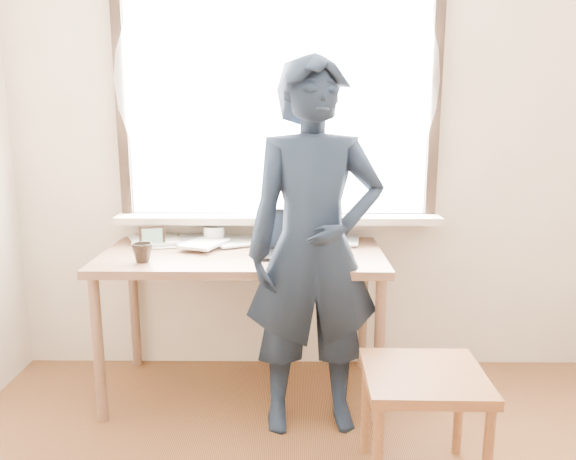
{
  "coord_description": "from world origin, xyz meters",
  "views": [
    {
      "loc": [
        -0.11,
        -1.26,
        1.54
      ],
      "look_at": [
        -0.13,
        0.95,
        1.07
      ],
      "focal_mm": 35.0,
      "sensor_mm": 36.0,
      "label": 1
    }
  ],
  "objects_px": {
    "mug_white": "(214,235)",
    "work_chair": "(424,389)",
    "desk": "(243,267)",
    "laptop": "(292,244)",
    "mug_dark": "(142,253)",
    "person": "(314,250)"
  },
  "relations": [
    {
      "from": "desk",
      "to": "mug_dark",
      "type": "xyz_separation_m",
      "value": [
        -0.48,
        -0.2,
        0.13
      ]
    },
    {
      "from": "desk",
      "to": "work_chair",
      "type": "distance_m",
      "value": 1.16
    },
    {
      "from": "laptop",
      "to": "work_chair",
      "type": "relative_size",
      "value": 0.67
    },
    {
      "from": "work_chair",
      "to": "person",
      "type": "height_order",
      "value": "person"
    },
    {
      "from": "mug_white",
      "to": "work_chair",
      "type": "distance_m",
      "value": 1.47
    },
    {
      "from": "laptop",
      "to": "mug_white",
      "type": "distance_m",
      "value": 0.51
    },
    {
      "from": "desk",
      "to": "mug_dark",
      "type": "bearing_deg",
      "value": -157.32
    },
    {
      "from": "mug_dark",
      "to": "work_chair",
      "type": "height_order",
      "value": "mug_dark"
    },
    {
      "from": "mug_dark",
      "to": "person",
      "type": "height_order",
      "value": "person"
    },
    {
      "from": "mug_dark",
      "to": "person",
      "type": "bearing_deg",
      "value": -8.03
    },
    {
      "from": "desk",
      "to": "mug_white",
      "type": "distance_m",
      "value": 0.31
    },
    {
      "from": "mug_white",
      "to": "person",
      "type": "relative_size",
      "value": 0.07
    },
    {
      "from": "mug_dark",
      "to": "person",
      "type": "xyz_separation_m",
      "value": [
        0.85,
        -0.12,
        0.05
      ]
    },
    {
      "from": "laptop",
      "to": "mug_dark",
      "type": "height_order",
      "value": "laptop"
    },
    {
      "from": "desk",
      "to": "mug_white",
      "type": "bearing_deg",
      "value": 129.44
    },
    {
      "from": "desk",
      "to": "person",
      "type": "bearing_deg",
      "value": -41.02
    },
    {
      "from": "person",
      "to": "mug_white",
      "type": "bearing_deg",
      "value": 128.67
    },
    {
      "from": "mug_white",
      "to": "mug_dark",
      "type": "bearing_deg",
      "value": -125.41
    },
    {
      "from": "mug_white",
      "to": "work_chair",
      "type": "relative_size",
      "value": 0.24
    },
    {
      "from": "mug_white",
      "to": "desk",
      "type": "bearing_deg",
      "value": -50.56
    },
    {
      "from": "desk",
      "to": "work_chair",
      "type": "height_order",
      "value": "desk"
    },
    {
      "from": "laptop",
      "to": "work_chair",
      "type": "bearing_deg",
      "value": -54.01
    }
  ]
}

